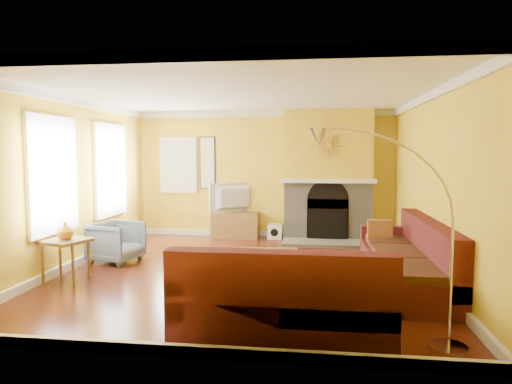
# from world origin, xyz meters

# --- Properties ---
(floor) EXTENTS (5.50, 6.00, 0.02)m
(floor) POSITION_xyz_m (0.00, 0.00, -0.01)
(floor) COLOR #602614
(floor) RESTS_ON ground
(ceiling) EXTENTS (5.50, 6.00, 0.02)m
(ceiling) POSITION_xyz_m (0.00, 0.00, 2.71)
(ceiling) COLOR white
(ceiling) RESTS_ON ground
(wall_back) EXTENTS (5.50, 0.02, 2.70)m
(wall_back) POSITION_xyz_m (0.00, 3.01, 1.35)
(wall_back) COLOR yellow
(wall_back) RESTS_ON ground
(wall_front) EXTENTS (5.50, 0.02, 2.70)m
(wall_front) POSITION_xyz_m (0.00, -3.01, 1.35)
(wall_front) COLOR yellow
(wall_front) RESTS_ON ground
(wall_left) EXTENTS (0.02, 6.00, 2.70)m
(wall_left) POSITION_xyz_m (-2.76, 0.00, 1.35)
(wall_left) COLOR yellow
(wall_left) RESTS_ON ground
(wall_right) EXTENTS (0.02, 6.00, 2.70)m
(wall_right) POSITION_xyz_m (2.76, 0.00, 1.35)
(wall_right) COLOR yellow
(wall_right) RESTS_ON ground
(baseboard) EXTENTS (5.50, 6.00, 0.12)m
(baseboard) POSITION_xyz_m (0.00, 0.00, 0.06)
(baseboard) COLOR white
(baseboard) RESTS_ON floor
(crown_molding) EXTENTS (5.50, 6.00, 0.12)m
(crown_molding) POSITION_xyz_m (0.00, 0.00, 2.64)
(crown_molding) COLOR white
(crown_molding) RESTS_ON ceiling
(window_left_near) EXTENTS (0.06, 1.22, 1.72)m
(window_left_near) POSITION_xyz_m (-2.72, 1.30, 1.50)
(window_left_near) COLOR white
(window_left_near) RESTS_ON wall_left
(window_left_far) EXTENTS (0.06, 1.22, 1.72)m
(window_left_far) POSITION_xyz_m (-2.72, -0.60, 1.50)
(window_left_far) COLOR white
(window_left_far) RESTS_ON wall_left
(window_back) EXTENTS (0.82, 0.06, 1.22)m
(window_back) POSITION_xyz_m (-1.90, 2.96, 1.55)
(window_back) COLOR white
(window_back) RESTS_ON wall_back
(wall_art) EXTENTS (0.34, 0.04, 1.14)m
(wall_art) POSITION_xyz_m (-1.25, 2.97, 1.60)
(wall_art) COLOR white
(wall_art) RESTS_ON wall_back
(fireplace) EXTENTS (1.80, 0.40, 2.70)m
(fireplace) POSITION_xyz_m (1.35, 2.80, 1.35)
(fireplace) COLOR gray
(fireplace) RESTS_ON floor
(mantel) EXTENTS (1.92, 0.22, 0.08)m
(mantel) POSITION_xyz_m (1.35, 2.56, 1.25)
(mantel) COLOR white
(mantel) RESTS_ON fireplace
(hearth) EXTENTS (1.80, 0.70, 0.06)m
(hearth) POSITION_xyz_m (1.35, 2.25, 0.03)
(hearth) COLOR gray
(hearth) RESTS_ON floor
(sunburst) EXTENTS (0.70, 0.04, 0.70)m
(sunburst) POSITION_xyz_m (1.35, 2.57, 1.95)
(sunburst) COLOR olive
(sunburst) RESTS_ON fireplace
(rug) EXTENTS (2.40, 1.80, 0.02)m
(rug) POSITION_xyz_m (0.35, -0.30, 0.01)
(rug) COLOR beige
(rug) RESTS_ON floor
(sectional_sofa) EXTENTS (3.10, 3.70, 0.90)m
(sectional_sofa) POSITION_xyz_m (1.20, -0.85, 0.45)
(sectional_sofa) COLOR #531A1C
(sectional_sofa) RESTS_ON floor
(coffee_table) EXTENTS (1.05, 1.05, 0.37)m
(coffee_table) POSITION_xyz_m (0.40, -0.35, 0.19)
(coffee_table) COLOR white
(coffee_table) RESTS_ON floor
(media_console) EXTENTS (0.99, 0.45, 0.55)m
(media_console) POSITION_xyz_m (-0.60, 2.75, 0.27)
(media_console) COLOR brown
(media_console) RESTS_ON floor
(tv) EXTENTS (0.98, 0.72, 0.63)m
(tv) POSITION_xyz_m (-0.60, 2.75, 0.86)
(tv) COLOR black
(tv) RESTS_ON media_console
(subwoofer) EXTENTS (0.30, 0.30, 0.30)m
(subwoofer) POSITION_xyz_m (0.25, 2.78, 0.15)
(subwoofer) COLOR white
(subwoofer) RESTS_ON floor
(armchair) EXTENTS (0.89, 0.87, 0.68)m
(armchair) POSITION_xyz_m (-2.20, 0.35, 0.34)
(armchair) COLOR slate
(armchair) RESTS_ON floor
(side_table) EXTENTS (0.70, 0.70, 0.61)m
(side_table) POSITION_xyz_m (-2.40, -0.85, 0.30)
(side_table) COLOR brown
(side_table) RESTS_ON floor
(vase) EXTENTS (0.27, 0.27, 0.25)m
(vase) POSITION_xyz_m (-2.40, -0.85, 0.73)
(vase) COLOR orange
(vase) RESTS_ON side_table
(book) EXTENTS (0.22, 0.28, 0.03)m
(book) POSITION_xyz_m (0.26, -0.26, 0.38)
(book) COLOR white
(book) RESTS_ON coffee_table
(arc_lamp) EXTENTS (1.31, 0.36, 2.04)m
(arc_lamp) POSITION_xyz_m (1.75, -2.55, 1.02)
(arc_lamp) COLOR silver
(arc_lamp) RESTS_ON floor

